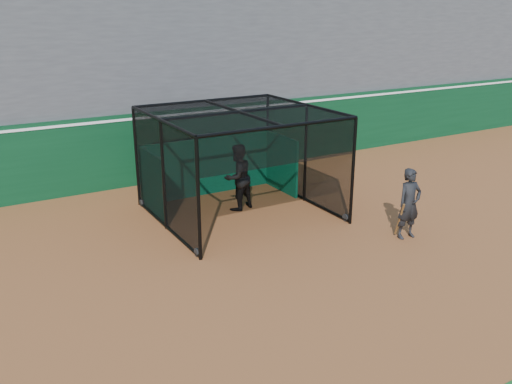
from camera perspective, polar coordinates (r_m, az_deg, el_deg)
ground at (r=12.71m, az=3.55°, el=-8.70°), size 120.00×120.00×0.00m
outfield_wall at (r=19.47m, az=-10.37°, el=4.87°), size 50.00×0.50×2.50m
grandstand at (r=22.57m, az=-14.28°, el=14.68°), size 50.00×7.85×8.95m
batting_cage at (r=15.86m, az=-1.77°, el=2.93°), size 4.79×4.67×3.08m
batter at (r=16.38m, az=-1.95°, el=1.57°), size 1.16×1.01×2.04m
on_deck_player at (r=14.88m, az=15.82°, el=-1.20°), size 0.73×0.51×1.92m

